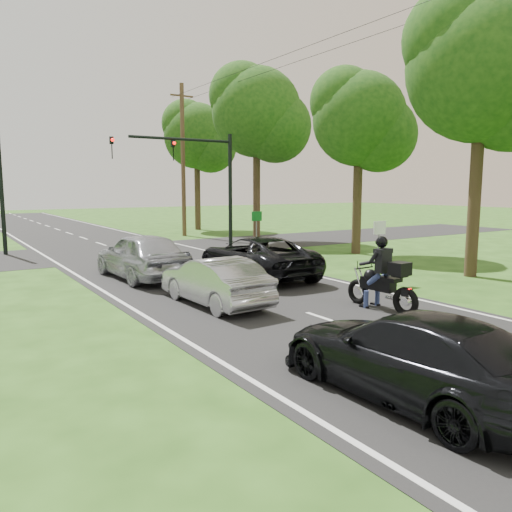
# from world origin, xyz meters

# --- Properties ---
(ground) EXTENTS (140.00, 140.00, 0.00)m
(ground) POSITION_xyz_m (0.00, 0.00, 0.00)
(ground) COLOR #264814
(ground) RESTS_ON ground
(road) EXTENTS (8.00, 100.00, 0.01)m
(road) POSITION_xyz_m (0.00, 10.00, 0.01)
(road) COLOR black
(road) RESTS_ON ground
(cross_road) EXTENTS (60.00, 7.00, 0.01)m
(cross_road) POSITION_xyz_m (0.00, 16.00, 0.01)
(cross_road) COLOR black
(cross_road) RESTS_ON ground
(motorcycle_rider) EXTENTS (0.66, 2.34, 2.02)m
(motorcycle_rider) POSITION_xyz_m (1.94, 0.18, 0.79)
(motorcycle_rider) COLOR black
(motorcycle_rider) RESTS_ON ground
(dark_suv) EXTENTS (2.68, 5.50, 1.51)m
(dark_suv) POSITION_xyz_m (1.69, 6.03, 0.77)
(dark_suv) COLOR black
(dark_suv) RESTS_ON road
(silver_sedan) EXTENTS (1.58, 4.12, 1.34)m
(silver_sedan) POSITION_xyz_m (-1.60, 3.12, 0.68)
(silver_sedan) COLOR #A2A1A6
(silver_sedan) RESTS_ON road
(silver_suv) EXTENTS (2.23, 5.02, 1.68)m
(silver_suv) POSITION_xyz_m (-1.88, 8.11, 0.85)
(silver_suv) COLOR #A7A9AF
(silver_suv) RESTS_ON road
(dark_car_behind) EXTENTS (2.05, 4.76, 1.37)m
(dark_car_behind) POSITION_xyz_m (-1.98, -4.04, 0.69)
(dark_car_behind) COLOR black
(dark_car_behind) RESTS_ON road
(traffic_signal) EXTENTS (6.38, 0.44, 6.00)m
(traffic_signal) POSITION_xyz_m (3.34, 14.00, 4.14)
(traffic_signal) COLOR black
(traffic_signal) RESTS_ON ground
(signal_pole_far) EXTENTS (0.20, 0.20, 6.00)m
(signal_pole_far) POSITION_xyz_m (-5.20, 18.00, 3.00)
(signal_pole_far) COLOR black
(signal_pole_far) RESTS_ON ground
(utility_pole_far) EXTENTS (1.60, 0.28, 10.00)m
(utility_pole_far) POSITION_xyz_m (6.20, 22.00, 5.08)
(utility_pole_far) COLOR brown
(utility_pole_far) RESTS_ON ground
(sign_white) EXTENTS (0.55, 0.07, 2.12)m
(sign_white) POSITION_xyz_m (4.70, 2.98, 1.60)
(sign_white) COLOR slate
(sign_white) RESTS_ON ground
(sign_green) EXTENTS (0.55, 0.07, 2.12)m
(sign_green) POSITION_xyz_m (4.90, 10.98, 1.60)
(sign_green) COLOR slate
(sign_green) RESTS_ON ground
(tree_row_b) EXTENTS (5.60, 5.43, 10.06)m
(tree_row_b) POSITION_xyz_m (8.79, 1.76, 7.13)
(tree_row_b) COLOR #332316
(tree_row_b) RESTS_ON ground
(tree_row_c) EXTENTS (4.80, 4.65, 8.76)m
(tree_row_c) POSITION_xyz_m (9.75, 8.80, 6.23)
(tree_row_c) COLOR #332316
(tree_row_c) RESTS_ON ground
(tree_row_d) EXTENTS (5.76, 5.58, 10.45)m
(tree_row_d) POSITION_xyz_m (9.10, 16.76, 7.43)
(tree_row_d) COLOR #332316
(tree_row_d) RESTS_ON ground
(tree_row_e) EXTENTS (5.28, 5.12, 9.61)m
(tree_row_e) POSITION_xyz_m (9.48, 25.78, 6.83)
(tree_row_e) COLOR #332316
(tree_row_e) RESTS_ON ground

